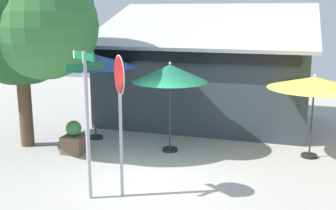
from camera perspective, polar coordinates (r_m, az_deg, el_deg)
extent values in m
cube|color=#ADA8A0|center=(10.40, -1.98, -10.31)|extent=(28.00, 28.00, 0.10)
cube|color=#333D42|center=(15.45, 5.10, 3.26)|extent=(7.15, 4.30, 3.00)
cube|color=silver|center=(15.10, 5.14, 10.87)|extent=(7.65, 4.84, 1.51)
cube|color=black|center=(13.17, 3.18, 6.72)|extent=(6.55, 0.16, 0.44)
cylinder|color=#A8AAB2|center=(9.01, -10.93, -3.02)|extent=(0.09, 0.09, 3.21)
cube|color=#116B38|center=(8.73, -11.34, 6.54)|extent=(0.72, 0.52, 0.16)
cube|color=#116B38|center=(8.76, -11.28, 5.11)|extent=(0.52, 0.72, 0.16)
cube|color=white|center=(9.14, -12.63, 6.75)|extent=(0.07, 0.06, 0.16)
cylinder|color=#A8AAB2|center=(9.15, -6.40, -5.45)|extent=(0.07, 0.07, 2.35)
cylinder|color=white|center=(8.80, -6.65, 4.08)|extent=(0.52, 0.68, 0.85)
cylinder|color=red|center=(8.80, -6.65, 4.08)|extent=(0.50, 0.65, 0.80)
cylinder|color=black|center=(13.72, -9.78, -4.34)|extent=(0.44, 0.44, 0.08)
cylinder|color=#333335|center=(13.44, -9.96, 0.35)|extent=(0.05, 0.05, 2.38)
cone|color=#2D56B7|center=(13.22, -10.18, 6.00)|extent=(2.69, 2.69, 0.39)
sphere|color=silver|center=(13.20, -10.22, 6.97)|extent=(0.08, 0.08, 0.08)
cylinder|color=black|center=(12.35, 0.27, -6.08)|extent=(0.44, 0.44, 0.08)
cylinder|color=#333335|center=(12.06, 0.28, -1.51)|extent=(0.05, 0.05, 2.11)
cone|color=#1E724C|center=(11.82, 0.28, 4.37)|extent=(2.15, 2.15, 0.49)
sphere|color=silver|center=(11.79, 0.28, 5.69)|extent=(0.08, 0.08, 0.08)
cylinder|color=black|center=(12.49, 18.64, -6.55)|extent=(0.44, 0.44, 0.08)
cylinder|color=#333335|center=(12.22, 18.95, -2.27)|extent=(0.05, 0.05, 2.01)
cone|color=#EAD14C|center=(11.99, 19.33, 2.89)|extent=(2.54, 2.54, 0.32)
sphere|color=silver|center=(11.97, 19.40, 3.79)|extent=(0.08, 0.08, 0.08)
cylinder|color=brown|center=(13.27, -18.87, -0.18)|extent=(0.40, 0.40, 2.43)
sphere|color=#1E4C23|center=(12.97, -19.78, 12.19)|extent=(4.36, 4.36, 4.36)
sphere|color=#387538|center=(11.84, -16.48, 10.33)|extent=(2.90, 2.90, 2.90)
cube|color=brown|center=(12.41, -12.62, -5.24)|extent=(0.61, 0.61, 0.52)
sphere|color=#387538|center=(12.28, -12.72, -3.11)|extent=(0.44, 0.44, 0.44)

